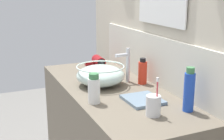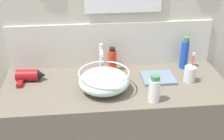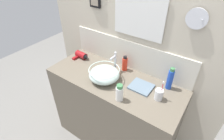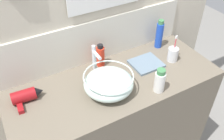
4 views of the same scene
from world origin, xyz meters
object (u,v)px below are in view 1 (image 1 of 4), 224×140
(glass_bowl_sink, at_px, (101,75))
(faucet, at_px, (127,63))
(toothbrush_cup, at_px, (154,105))
(soap_dispenser, at_px, (94,89))
(lotion_bottle, at_px, (142,72))
(hand_towel, at_px, (143,100))
(shampoo_bottle, at_px, (189,91))
(hair_drier, at_px, (99,62))

(glass_bowl_sink, xyz_separation_m, faucet, (0.00, 0.17, 0.06))
(toothbrush_cup, relative_size, soap_dispenser, 1.19)
(lotion_bottle, relative_size, hand_towel, 0.81)
(faucet, xyz_separation_m, hand_towel, (0.34, -0.07, -0.11))
(lotion_bottle, bearing_deg, hand_towel, -28.52)
(glass_bowl_sink, relative_size, shampoo_bottle, 1.35)
(glass_bowl_sink, height_order, soap_dispenser, soap_dispenser)
(hand_towel, bearing_deg, faucet, 167.77)
(glass_bowl_sink, relative_size, faucet, 1.36)
(soap_dispenser, distance_m, shampoo_bottle, 0.46)
(shampoo_bottle, bearing_deg, lotion_bottle, 178.64)
(shampoo_bottle, distance_m, hand_towel, 0.26)
(faucet, height_order, shampoo_bottle, shampoo_bottle)
(faucet, bearing_deg, soap_dispenser, -50.21)
(faucet, height_order, hand_towel, faucet)
(glass_bowl_sink, distance_m, toothbrush_cup, 0.52)
(faucet, xyz_separation_m, toothbrush_cup, (0.51, -0.12, -0.07))
(faucet, height_order, hair_drier, faucet)
(hair_drier, height_order, lotion_bottle, lotion_bottle)
(glass_bowl_sink, height_order, hand_towel, glass_bowl_sink)
(toothbrush_cup, xyz_separation_m, hand_towel, (-0.18, 0.04, -0.04))
(glass_bowl_sink, relative_size, toothbrush_cup, 1.57)
(faucet, xyz_separation_m, shampoo_bottle, (0.53, 0.06, -0.02))
(glass_bowl_sink, height_order, shampoo_bottle, shampoo_bottle)
(glass_bowl_sink, relative_size, lotion_bottle, 1.82)
(shampoo_bottle, bearing_deg, glass_bowl_sink, -156.63)
(faucet, distance_m, shampoo_bottle, 0.54)
(glass_bowl_sink, distance_m, faucet, 0.18)
(toothbrush_cup, xyz_separation_m, lotion_bottle, (-0.44, 0.19, 0.02))
(hand_towel, bearing_deg, shampoo_bottle, 33.90)
(toothbrush_cup, bearing_deg, glass_bowl_sink, -174.14)
(faucet, relative_size, hair_drier, 1.18)
(glass_bowl_sink, distance_m, soap_dispenser, 0.29)
(hand_towel, bearing_deg, hair_drier, 175.56)
(hair_drier, xyz_separation_m, shampoo_bottle, (0.96, 0.07, 0.07))
(faucet, bearing_deg, hair_drier, -178.25)
(soap_dispenser, height_order, lotion_bottle, lotion_bottle)
(faucet, distance_m, hand_towel, 0.36)
(glass_bowl_sink, xyz_separation_m, shampoo_bottle, (0.53, 0.23, 0.04))
(lotion_bottle, height_order, hand_towel, lotion_bottle)
(toothbrush_cup, bearing_deg, lotion_bottle, 156.96)
(hair_drier, xyz_separation_m, lotion_bottle, (0.50, 0.08, 0.04))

